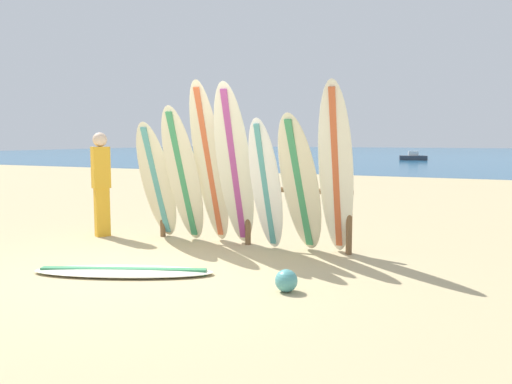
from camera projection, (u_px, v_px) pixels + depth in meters
ground_plane at (145, 271)px, 6.45m from camera, size 120.00×120.00×0.00m
ocean_water at (455, 154)px, 58.79m from camera, size 120.00×80.00×0.01m
surfboard_rack at (248, 201)px, 8.00m from camera, size 3.34×0.09×1.05m
surfboard_leaning_far_left at (157, 182)px, 8.32m from camera, size 0.66×0.97×1.94m
surfboard_leaning_left at (183, 176)px, 8.01m from camera, size 0.62×0.95×2.17m
surfboard_leaning_center_left at (210, 165)px, 7.84m from camera, size 0.62×1.14×2.52m
surfboard_leaning_center at (235, 168)px, 7.60m from camera, size 0.72×1.21×2.47m
surfboard_leaning_center_right at (266, 186)px, 7.43m from camera, size 0.46×0.75×1.97m
surfboard_leaning_right at (300, 185)px, 7.26m from camera, size 0.65×0.96×2.03m
surfboard_leaning_far_right at (336, 171)px, 7.07m from camera, size 0.58×1.01×2.45m
surfboard_lying_on_sand at (123, 271)px, 6.31m from camera, size 2.30×1.39×0.08m
beachgoer_standing at (101, 180)px, 8.68m from camera, size 0.30×0.34×1.77m
small_boat_offshore at (413, 157)px, 40.41m from camera, size 2.26×1.49×0.71m
beach_ball at (286, 281)px, 5.56m from camera, size 0.25×0.25×0.25m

